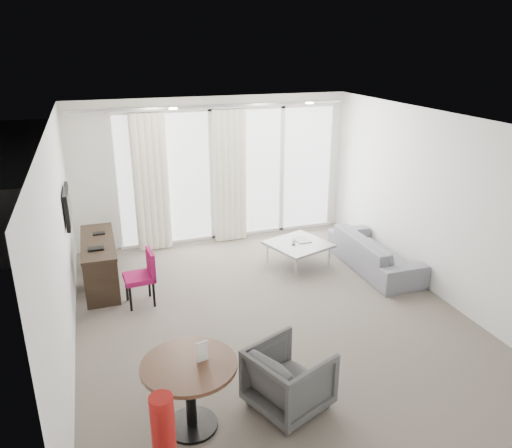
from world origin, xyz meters
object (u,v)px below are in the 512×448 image
object	(u,v)px
tub_armchair	(289,378)
sofa	(374,252)
coffee_table	(298,254)
rattan_chair_a	(251,190)
desk	(100,263)
round_table	(191,396)
desk_chair	(139,278)
rattan_chair_b	(280,184)

from	to	relation	value
tub_armchair	sofa	xyz separation A→B (m)	(2.54, 2.61, -0.05)
coffee_table	rattan_chair_a	world-z (taller)	rattan_chair_a
desk	round_table	world-z (taller)	same
desk_chair	rattan_chair_b	distance (m)	5.16
tub_armchair	rattan_chair_a	distance (m)	6.43
tub_armchair	coffee_table	distance (m)	3.41
rattan_chair_a	rattan_chair_b	distance (m)	0.75
tub_armchair	sofa	world-z (taller)	tub_armchair
round_table	rattan_chair_a	size ratio (longest dim) A/B	1.08
sofa	rattan_chair_b	bearing A→B (deg)	2.81
desk_chair	round_table	bearing A→B (deg)	-90.07
tub_armchair	sofa	bearing A→B (deg)	-67.06
tub_armchair	rattan_chair_b	world-z (taller)	rattan_chair_b
desk	tub_armchair	world-z (taller)	desk
round_table	coffee_table	bearing A→B (deg)	52.02
sofa	tub_armchair	bearing A→B (deg)	135.72
desk_chair	round_table	distance (m)	2.60
desk	coffee_table	distance (m)	3.12
tub_armchair	sofa	size ratio (longest dim) A/B	0.38
rattan_chair_a	sofa	bearing A→B (deg)	-67.34
desk	round_table	distance (m)	3.43
coffee_table	rattan_chair_b	distance (m)	3.41
desk	rattan_chair_b	xyz separation A→B (m)	(4.04, 2.99, 0.07)
desk	rattan_chair_a	world-z (taller)	rattan_chair_a
round_table	desk	bearing A→B (deg)	101.70
coffee_table	rattan_chair_a	xyz separation A→B (m)	(0.20, 3.12, 0.22)
desk_chair	coffee_table	world-z (taller)	desk_chair
coffee_table	rattan_chair_a	size ratio (longest dim) A/B	1.05
tub_armchair	rattan_chair_a	size ratio (longest dim) A/B	0.88
desk	round_table	size ratio (longest dim) A/B	1.71
desk	round_table	xyz separation A→B (m)	(0.70, -3.36, -0.00)
desk	coffee_table	size ratio (longest dim) A/B	1.76
coffee_table	sofa	bearing A→B (deg)	-23.65
sofa	rattan_chair_a	distance (m)	3.74
coffee_table	sofa	xyz separation A→B (m)	(1.13, -0.49, 0.08)
desk	rattan_chair_b	bearing A→B (deg)	36.47
desk_chair	coffee_table	distance (m)	2.65
sofa	desk_chair	bearing A→B (deg)	89.87
desk	sofa	distance (m)	4.30
round_table	rattan_chair_b	distance (m)	7.18
coffee_table	rattan_chair_b	bearing A→B (deg)	73.92
sofa	rattan_chair_b	xyz separation A→B (m)	(-0.18, 3.76, 0.15)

